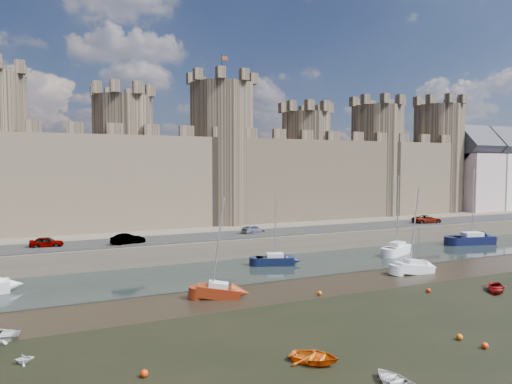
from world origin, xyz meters
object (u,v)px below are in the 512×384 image
sailboat_1 (275,260)px  sailboat_2 (397,249)px  car_0 (47,242)px  sailboat_4 (219,290)px  car_2 (253,229)px  car_3 (427,219)px  car_1 (128,239)px  dinghy_0 (314,359)px  sailboat_3 (472,239)px  sailboat_5 (414,267)px

sailboat_1 → sailboat_2: bearing=17.2°
car_0 → sailboat_4: size_ratio=0.40×
car_0 → sailboat_4: (14.45, -19.49, -2.43)m
car_2 → car_3: car_3 is taller
car_1 → sailboat_4: (5.44, -17.68, -2.46)m
car_1 → sailboat_1: (16.13, -7.78, -2.42)m
car_0 → sailboat_2: 44.44m
car_1 → dinghy_0: car_1 is taller
sailboat_3 → sailboat_5: bearing=-140.7°
sailboat_2 → dinghy_0: sailboat_2 is taller
sailboat_1 → sailboat_3: sailboat_3 is taller
car_1 → sailboat_1: sailboat_1 is taller
sailboat_1 → sailboat_2: (18.00, -0.83, 0.11)m
car_3 → sailboat_4: 46.54m
sailboat_2 → car_1: bearing=143.2°
car_0 → dinghy_0: 38.23m
car_2 → dinghy_0: 37.14m
sailboat_1 → sailboat_3: size_ratio=0.79×
car_3 → sailboat_4: bearing=123.3°
sailboat_3 → sailboat_4: size_ratio=1.23×
sailboat_5 → dinghy_0: 27.33m
car_1 → sailboat_2: 35.27m
sailboat_2 → sailboat_4: (-28.68, -9.07, -0.15)m
sailboat_4 → sailboat_1: bearing=63.4°
sailboat_1 → dinghy_0: (-9.92, -25.36, -0.41)m
car_2 → sailboat_3: (32.52, -9.03, -2.19)m
sailboat_1 → car_2: bearing=101.4°
car_2 → sailboat_2: 19.81m
car_1 → car_0: bearing=67.1°
car_1 → sailboat_4: size_ratio=0.43×
dinghy_0 → sailboat_5: bearing=-3.2°
sailboat_1 → car_3: bearing=34.2°
sailboat_5 → car_0: bearing=157.7°
sailboat_1 → sailboat_2: 18.02m
car_1 → car_3: car_3 is taller
car_2 → sailboat_2: bearing=-140.8°
car_2 → sailboat_4: sailboat_4 is taller
car_3 → sailboat_2: size_ratio=0.45×
sailboat_1 → sailboat_3: bearing=21.3°
car_0 → sailboat_1: bearing=-100.4°
car_1 → sailboat_2: (34.13, -8.61, -2.32)m
car_0 → sailboat_2: (43.14, -10.42, -2.28)m
sailboat_2 → sailboat_1: bearing=154.7°
sailboat_4 → sailboat_2: bearing=38.1°
sailboat_1 → sailboat_4: bearing=-117.3°
car_1 → sailboat_3: 50.65m
car_1 → sailboat_2: sailboat_2 is taller
sailboat_3 → sailboat_4: (-44.67, -10.75, -0.16)m
car_1 → sailboat_3: size_ratio=0.35×
car_3 → sailboat_1: sailboat_1 is taller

